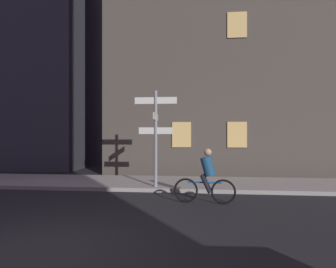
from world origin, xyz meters
name	(u,v)px	position (x,y,z in m)	size (l,w,h in m)	color
ground_plane	(34,253)	(0.00, 0.00, 0.00)	(80.00, 80.00, 0.00)	#232326
sidewalk_kerb	(129,183)	(0.00, 6.93, 0.07)	(40.00, 3.09, 0.14)	#9E9991
signpost	(156,130)	(1.28, 5.72, 2.17)	(1.53, 1.12, 3.45)	gray
cyclist	(206,178)	(3.03, 3.94, 0.75)	(1.82, 0.37, 1.61)	black
building_left_block	(19,11)	(-9.58, 14.67, 10.63)	(11.23, 9.05, 21.25)	#383842
building_right_block	(230,10)	(4.61, 12.57, 9.20)	(12.99, 6.56, 18.40)	#4C443D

